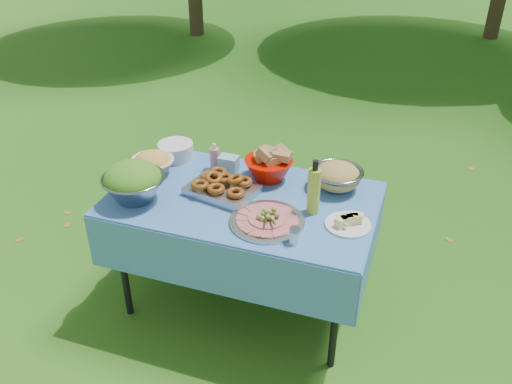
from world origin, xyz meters
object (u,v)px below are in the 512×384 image
Objects in this scene: salad_bowl at (133,182)px; oil_bottle at (314,187)px; bread_bowl at (269,164)px; charcuterie_platter at (267,215)px; picnic_table at (243,252)px; plate_stack at (176,151)px; pasta_bowl_steel at (337,176)px.

salad_bowl is 0.97m from oil_bottle.
bread_bowl is 0.73× the size of charcuterie_platter.
picnic_table is at bearing -105.70° from bread_bowl.
plate_stack is (-0.00, 0.52, -0.06)m from salad_bowl.
picnic_table is 0.77m from plate_stack.
charcuterie_platter is at bearing -33.02° from plate_stack.
salad_bowl is 0.77m from bread_bowl.
oil_bottle reaches higher than bread_bowl.
plate_stack is at bearing 178.12° from pasta_bowl_steel.
salad_bowl reaches higher than pasta_bowl_steel.
bread_bowl is (0.62, 0.46, -0.02)m from salad_bowl.
charcuterie_platter is at bearing -138.95° from oil_bottle.
pasta_bowl_steel is 0.30m from oil_bottle.
plate_stack reaches higher than charcuterie_platter.
salad_bowl is (-0.55, -0.21, 0.49)m from picnic_table.
picnic_table is 4.31× the size of salad_bowl.
salad_bowl reaches higher than charcuterie_platter.
bread_bowl is 0.43m from oil_bottle.
bread_bowl is (0.07, 0.25, 0.48)m from picnic_table.
pasta_bowl_steel is at bearing -1.88° from plate_stack.
pasta_bowl_steel reaches higher than charcuterie_platter.
charcuterie_platter is at bearing 1.73° from salad_bowl.
salad_bowl is 0.76m from charcuterie_platter.
salad_bowl is at bearing -143.58° from bread_bowl.
salad_bowl is 0.52m from plate_stack.
bread_bowl reaches higher than pasta_bowl_steel.
oil_bottle is (0.96, -0.32, 0.10)m from plate_stack.
pasta_bowl_steel is at bearing 30.56° from picnic_table.
pasta_bowl_steel is (0.40, 0.02, -0.02)m from bread_bowl.
bread_bowl reaches higher than plate_stack.
plate_stack is 0.77× the size of pasta_bowl_steel.
plate_stack is 0.72× the size of oil_bottle.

